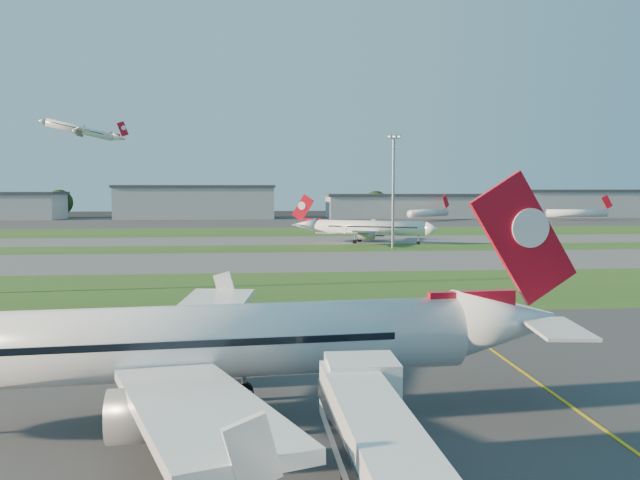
{
  "coord_description": "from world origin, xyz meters",
  "views": [
    {
      "loc": [
        -14.15,
        -32.01,
        13.76
      ],
      "look_at": [
        -6.94,
        49.12,
        7.0
      ],
      "focal_mm": 35.0,
      "sensor_mm": 36.0,
      "label": 1
    }
  ],
  "objects": [
    {
      "name": "ground",
      "position": [
        0.0,
        0.0,
        0.0
      ],
      "size": [
        700.0,
        700.0,
        0.0
      ],
      "primitive_type": "plane",
      "color": "black",
      "rests_on": "ground"
    },
    {
      "name": "apron_near",
      "position": [
        0.0,
        0.0,
        0.01
      ],
      "size": [
        300.0,
        70.0,
        0.01
      ],
      "primitive_type": "cube",
      "color": "#333335",
      "rests_on": "ground"
    },
    {
      "name": "grass_strip_a",
      "position": [
        0.0,
        52.0,
        0.01
      ],
      "size": [
        300.0,
        34.0,
        0.01
      ],
      "primitive_type": "cube",
      "color": "#2A4F1A",
      "rests_on": "ground"
    },
    {
      "name": "taxiway_a",
      "position": [
        0.0,
        85.0,
        0.01
      ],
      "size": [
        300.0,
        32.0,
        0.01
      ],
      "primitive_type": "cube",
      "color": "#515154",
      "rests_on": "ground"
    },
    {
      "name": "grass_strip_b",
      "position": [
        0.0,
        110.0,
        0.01
      ],
      "size": [
        300.0,
        18.0,
        0.01
      ],
      "primitive_type": "cube",
      "color": "#2A4F1A",
      "rests_on": "ground"
    },
    {
      "name": "taxiway_b",
      "position": [
        0.0,
        132.0,
        0.01
      ],
      "size": [
        300.0,
        26.0,
        0.01
      ],
      "primitive_type": "cube",
      "color": "#515154",
      "rests_on": "ground"
    },
    {
      "name": "grass_strip_c",
      "position": [
        0.0,
        165.0,
        0.01
      ],
      "size": [
        300.0,
        40.0,
        0.01
      ],
      "primitive_type": "cube",
      "color": "#2A4F1A",
      "rests_on": "ground"
    },
    {
      "name": "apron_far",
      "position": [
        0.0,
        225.0,
        0.01
      ],
      "size": [
        400.0,
        80.0,
        0.01
      ],
      "primitive_type": "cube",
      "color": "#333335",
      "rests_on": "ground"
    },
    {
      "name": "yellow_line",
      "position": [
        5.0,
        0.0,
        0.0
      ],
      "size": [
        0.25,
        60.0,
        0.02
      ],
      "primitive_type": "cube",
      "color": "gold",
      "rests_on": "ground"
    },
    {
      "name": "airliner_parked",
      "position": [
        -18.88,
        4.33,
        4.65
      ],
      "size": [
        42.42,
        35.86,
        13.24
      ],
      "rotation": [
        0.0,
        0.0,
        0.09
      ],
      "color": "white",
      "rests_on": "ground"
    },
    {
      "name": "airliner_taxiing",
      "position": [
        11.78,
        122.08,
        3.83
      ],
      "size": [
        32.84,
        27.93,
        10.91
      ],
      "rotation": [
        0.0,
        0.0,
        2.73
      ],
      "color": "white",
      "rests_on": "ground"
    },
    {
      "name": "airliner_departing",
      "position": [
        -79.74,
        200.16,
        34.58
      ],
      "size": [
        27.68,
        23.23,
        8.75
      ],
      "rotation": [
        0.0,
        0.0,
        0.22
      ],
      "color": "white"
    },
    {
      "name": "mini_jet_near",
      "position": [
        55.73,
        229.07,
        3.28
      ],
      "size": [
        23.04,
        19.7,
        9.48
      ],
      "rotation": [
        0.0,
        0.0,
        0.7
      ],
      "color": "white",
      "rests_on": "ground"
    },
    {
      "name": "mini_jet_far",
      "position": [
        119.22,
        223.74,
        3.28
      ],
      "size": [
        28.64,
        4.37,
        9.48
      ],
      "rotation": [
        0.0,
        0.0,
        -0.05
      ],
      "color": "white",
      "rests_on": "ground"
    },
    {
      "name": "light_mast_centre",
      "position": [
        15.0,
        108.0,
        14.81
      ],
      "size": [
        3.2,
        0.7,
        25.8
      ],
      "color": "gray",
      "rests_on": "ground"
    },
    {
      "name": "hangar_west",
      "position": [
        -45.0,
        255.0,
        7.64
      ],
      "size": [
        71.4,
        23.0,
        15.2
      ],
      "color": "#9FA2A6",
      "rests_on": "ground"
    },
    {
      "name": "hangar_east",
      "position": [
        55.0,
        255.0,
        5.64
      ],
      "size": [
        81.6,
        23.0,
        11.2
      ],
      "color": "#9FA2A6",
      "rests_on": "ground"
    },
    {
      "name": "hangar_far_east",
      "position": [
        155.0,
        255.0,
        6.64
      ],
      "size": [
        96.9,
        23.0,
        13.2
      ],
      "color": "#9FA2A6",
      "rests_on": "ground"
    },
    {
      "name": "tree_west",
      "position": [
        -110.0,
        270.0,
        7.14
      ],
      "size": [
        12.1,
        12.1,
        13.2
      ],
      "color": "black",
      "rests_on": "ground"
    },
    {
      "name": "tree_mid_west",
      "position": [
        -20.0,
        266.0,
        5.84
      ],
      "size": [
        9.9,
        9.9,
        10.8
      ],
      "color": "black",
      "rests_on": "ground"
    },
    {
      "name": "tree_mid_east",
      "position": [
        40.0,
        269.0,
        6.81
      ],
      "size": [
        11.55,
        11.55,
        12.6
      ],
      "color": "black",
      "rests_on": "ground"
    },
    {
      "name": "tree_east",
      "position": [
        115.0,
        267.0,
        6.16
      ],
      "size": [
        10.45,
        10.45,
        11.4
      ],
      "color": "black",
      "rests_on": "ground"
    }
  ]
}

